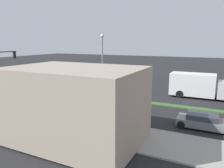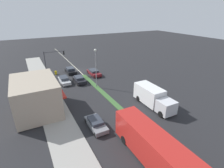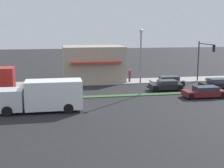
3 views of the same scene
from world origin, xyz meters
TOP-DOWN VIEW (x-y plane):
  - ground_plane at (0.00, 18.00)m, footprint 160.00×160.00m
  - sidewalk_right at (9.00, 18.50)m, footprint 4.00×73.00m
  - median_strip at (0.00, 27.00)m, footprint 0.90×46.00m
  - lane_marking_center at (0.00, 0.00)m, footprint 0.16×60.00m
  - building_corner_store at (11.04, 15.58)m, footprint 6.58×8.57m
  - traffic_signal_main at (6.12, 1.03)m, footprint 4.59×0.34m
  - street_lamp at (0.00, 11.60)m, footprint 0.44×0.44m
  - pedestrian at (8.41, 10.80)m, footprint 0.34×0.34m
  - warning_aframe_sign at (5.52, 0.53)m, footprint 0.45×0.53m
  - delivery_truck at (-5.00, 22.08)m, footprint 2.44×7.50m
  - city_bus at (2.20, 31.03)m, footprint 2.56×11.00m
  - sedan_silver at (5.00, 6.43)m, footprint 1.75×4.44m
  - sedan_dark at (2.20, 7.71)m, footprint 1.81×3.89m
  - sedan_maroon at (-2.20, 4.88)m, footprint 1.92×4.55m
  - suv_grey at (5.00, 23.17)m, footprint 1.76×4.05m
  - suv_black at (2.20, 1.00)m, footprint 1.87×3.99m

SIDE VIEW (x-z plane):
  - ground_plane at x=0.00m, z-range 0.00..0.00m
  - lane_marking_center at x=0.00m, z-range 0.00..0.01m
  - median_strip at x=0.00m, z-range 0.00..0.10m
  - sidewalk_right at x=9.00m, z-range 0.00..0.12m
  - warning_aframe_sign at x=5.52m, z-range 0.01..0.84m
  - suv_grey at x=5.00m, z-range -0.01..1.12m
  - sedan_maroon at x=-2.20m, z-range -0.01..1.21m
  - suv_black at x=2.20m, z-range -0.02..1.24m
  - sedan_silver at x=5.00m, z-range -0.02..1.25m
  - sedan_dark at x=2.20m, z-range -0.01..1.25m
  - pedestrian at x=8.41m, z-range 0.17..1.90m
  - delivery_truck at x=-5.00m, z-range 0.03..2.90m
  - city_bus at x=2.20m, z-range 0.12..3.38m
  - building_corner_store at x=11.04m, z-range 0.12..4.98m
  - traffic_signal_main at x=6.12m, z-range 1.10..6.70m
  - street_lamp at x=0.00m, z-range 1.09..8.46m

